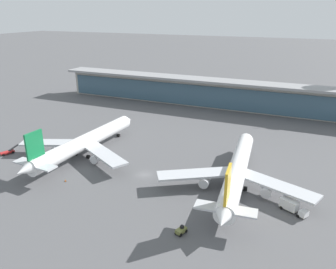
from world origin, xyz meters
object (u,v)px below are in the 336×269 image
(service_truck_near_nose_olive, at_px, (181,230))
(service_truck_under_wing_red, at_px, (8,152))
(airliner_centre_stand, at_px, (237,171))
(airliner_left_stand, at_px, (84,143))
(service_truck_mid_apron_white, at_px, (292,206))
(safety_cone_alpha, at_px, (65,181))

(service_truck_near_nose_olive, height_order, service_truck_under_wing_red, service_truck_under_wing_red)
(airliner_centre_stand, height_order, service_truck_near_nose_olive, airliner_centre_stand)
(airliner_left_stand, relative_size, service_truck_under_wing_red, 8.74)
(service_truck_near_nose_olive, bearing_deg, airliner_centre_stand, 76.26)
(airliner_left_stand, height_order, service_truck_near_nose_olive, airliner_left_stand)
(service_truck_near_nose_olive, bearing_deg, service_truck_under_wing_red, 166.44)
(airliner_left_stand, bearing_deg, service_truck_mid_apron_white, -6.56)
(airliner_centre_stand, bearing_deg, safety_cone_alpha, -159.93)
(airliner_centre_stand, relative_size, service_truck_under_wing_red, 8.75)
(service_truck_mid_apron_white, bearing_deg, airliner_centre_stand, 155.65)
(service_truck_near_nose_olive, relative_size, safety_cone_alpha, 4.64)
(service_truck_near_nose_olive, height_order, safety_cone_alpha, service_truck_near_nose_olive)
(service_truck_mid_apron_white, bearing_deg, service_truck_under_wing_red, -178.90)
(airliner_left_stand, distance_m, service_truck_under_wing_red, 28.54)
(service_truck_mid_apron_white, xyz_separation_m, safety_cone_alpha, (-64.65, -10.35, -1.37))
(service_truck_under_wing_red, bearing_deg, airliner_centre_stand, 6.46)
(airliner_left_stand, distance_m, service_truck_mid_apron_white, 71.83)
(airliner_left_stand, height_order, service_truck_under_wing_red, airliner_left_stand)
(service_truck_under_wing_red, relative_size, service_truck_mid_apron_white, 0.90)
(service_truck_near_nose_olive, distance_m, safety_cone_alpha, 42.84)
(airliner_left_stand, bearing_deg, safety_cone_alpha, -70.30)
(airliner_left_stand, xyz_separation_m, service_truck_under_wing_red, (-26.37, -10.08, -4.18))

